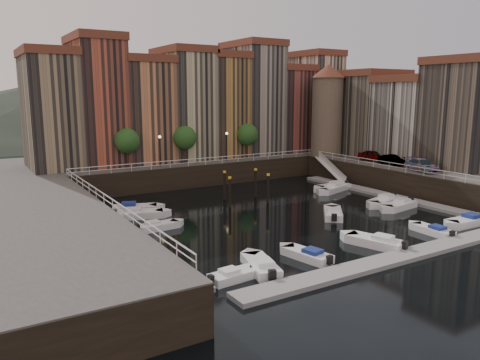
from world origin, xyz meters
TOP-DOWN VIEW (x-y plane):
  - ground at (0.00, 0.00)m, footprint 200.00×200.00m
  - quay_far at (0.00, 26.00)m, footprint 80.00×20.00m
  - quay_right at (28.00, -2.00)m, footprint 20.00×36.00m
  - dock_left at (-16.20, -1.00)m, footprint 2.00×28.00m
  - dock_right at (16.20, -1.00)m, footprint 2.00×28.00m
  - dock_near at (0.00, -17.00)m, footprint 30.00×2.00m
  - mountains at (1.72, 110.00)m, footprint 145.00×100.00m
  - far_terrace at (3.31, 23.50)m, footprint 48.70×10.30m
  - right_terrace at (26.50, 3.80)m, footprint 9.30×24.30m
  - corner_tower at (20.00, 14.50)m, footprint 5.20×5.20m
  - promenade_trees at (-1.33, 18.20)m, footprint 21.20×3.20m
  - street_lamps at (-1.00, 17.20)m, footprint 10.36×0.36m
  - railings at (0.00, 4.88)m, footprint 36.08×34.04m
  - gangway at (17.10, 10.00)m, footprint 2.78×8.32m
  - mooring_pilings at (-0.11, 5.81)m, footprint 5.90×4.66m
  - boat_left_0 at (-13.14, -13.84)m, footprint 4.14×1.81m
  - boat_left_2 at (-13.24, 0.17)m, footprint 4.22×1.82m
  - boat_left_3 at (-13.33, 5.12)m, footprint 5.08×3.18m
  - boat_left_4 at (-12.90, 7.86)m, footprint 4.99×3.36m
  - boat_right_0 at (13.02, -14.00)m, footprint 4.96×1.95m
  - boat_right_1 at (12.58, -6.15)m, footprint 5.09×2.49m
  - boat_right_2 at (12.70, -3.85)m, footprint 5.27×3.14m
  - boat_right_3 at (12.50, 4.53)m, footprint 5.10×3.17m
  - boat_right_4 at (13.44, 5.35)m, footprint 5.07×1.85m
  - boat_near_0 at (-10.69, -13.48)m, footprint 2.80×4.89m
  - boat_near_1 at (-6.28, -13.34)m, footprint 2.32×4.49m
  - boat_near_2 at (0.54, -13.95)m, footprint 3.20×5.18m
  - boat_near_3 at (7.63, -14.12)m, footprint 1.68×4.19m
  - car_a at (21.55, 6.33)m, footprint 2.24×4.60m
  - car_b at (20.95, 2.41)m, footprint 1.91×4.25m
  - car_c at (20.14, -2.93)m, footprint 3.48×5.60m
  - boat_extra_107 at (3.87, -5.00)m, footprint 4.29×4.65m

SIDE VIEW (x-z plane):
  - ground at x=0.00m, z-range 0.00..0.00m
  - dock_left at x=-16.20m, z-range 0.00..0.35m
  - dock_right at x=16.20m, z-range 0.00..0.35m
  - dock_near at x=0.00m, z-range 0.00..0.35m
  - boat_left_0 at x=-13.14m, z-range -0.15..0.78m
  - boat_near_3 at x=7.63m, z-range -0.16..0.80m
  - boat_left_2 at x=-13.24m, z-range -0.16..0.80m
  - boat_near_1 at x=-6.28m, z-range -0.16..0.84m
  - boat_near_0 at x=-10.69m, z-range -0.18..0.92m
  - boat_extra_107 at x=3.87m, z-range -0.18..0.94m
  - boat_left_4 at x=-12.90m, z-range -0.18..0.95m
  - boat_right_0 at x=13.02m, z-range -0.18..0.95m
  - boat_left_3 at x=-13.33m, z-range -0.19..0.95m
  - boat_right_1 at x=12.58m, z-range -0.19..0.96m
  - boat_right_3 at x=12.50m, z-range -0.19..0.96m
  - boat_near_2 at x=0.54m, z-range -0.19..0.97m
  - boat_right_4 at x=13.44m, z-range -0.19..0.98m
  - boat_right_2 at x=12.70m, z-range -0.19..0.99m
  - quay_far at x=0.00m, z-range 0.00..3.00m
  - quay_right at x=28.00m, z-range 0.00..3.00m
  - mooring_pilings at x=-0.11m, z-range -0.24..3.54m
  - gangway at x=17.10m, z-range 0.05..3.78m
  - car_b at x=20.95m, z-range 3.00..4.35m
  - car_a at x=21.55m, z-range 3.00..4.51m
  - car_c at x=20.14m, z-range 3.00..4.52m
  - railings at x=0.00m, z-range 3.53..4.05m
  - street_lamps at x=-1.00m, z-range 3.81..7.99m
  - promenade_trees at x=-1.33m, z-range 3.98..9.18m
  - mountains at x=1.72m, z-range -1.08..16.92m
  - right_terrace at x=26.50m, z-range 2.56..16.56m
  - corner_tower at x=20.00m, z-range 3.29..17.09m
  - far_terrace at x=3.31m, z-range 2.20..19.70m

